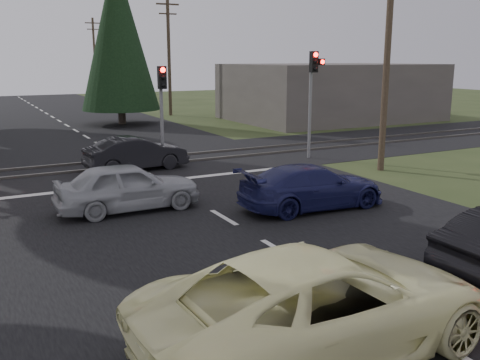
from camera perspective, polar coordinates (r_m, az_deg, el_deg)
ground at (r=12.66m, az=4.28°, el=-7.52°), size 120.00×120.00×0.00m
road at (r=21.47m, az=-9.97°, el=0.85°), size 14.00×100.00×0.01m
rail_corridor at (r=23.35m, az=-11.48°, el=1.75°), size 120.00×8.00×0.01m
stop_line at (r=19.80m, az=-8.36°, el=-0.09°), size 13.00×0.35×0.00m
rail_near at (r=22.58m, az=-10.91°, el=1.52°), size 120.00×0.12×0.10m
rail_far at (r=24.09m, az=-12.03°, el=2.17°), size 120.00×0.12×0.10m
traffic_signal_right at (r=23.97m, az=7.82°, el=10.14°), size 0.68×0.48×4.70m
traffic_signal_center at (r=22.03m, az=-8.30°, el=8.57°), size 0.32×0.48×4.10m
utility_pole_near at (r=21.85m, az=15.47°, el=13.26°), size 1.80×0.26×9.00m
utility_pole_mid at (r=42.70m, az=-7.59°, el=13.18°), size 1.80×0.26×9.00m
utility_pole_far at (r=66.71m, az=-15.25°, el=12.69°), size 1.80×0.26×9.00m
conifer_tree at (r=37.39m, az=-12.89°, el=14.98°), size 5.20×5.20×11.00m
building_right at (r=40.30m, az=9.61°, el=9.26°), size 14.00×10.00×4.00m
cream_coupe at (r=8.35m, az=8.58°, el=-12.81°), size 5.90×2.94×1.61m
silver_car at (r=16.03m, az=-11.88°, el=-0.71°), size 4.21×1.71×1.43m
blue_sedan at (r=16.07m, az=7.69°, el=-0.73°), size 4.59×2.01×1.31m
dark_car_far at (r=21.83m, az=-11.01°, el=2.78°), size 4.16×1.73×1.34m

